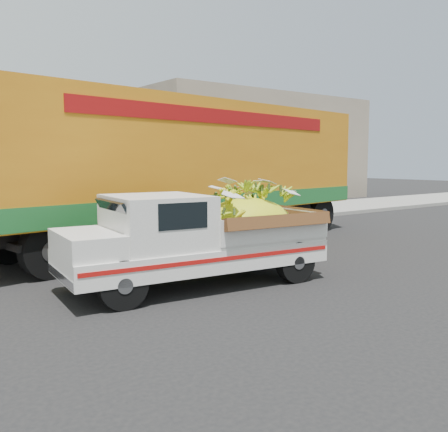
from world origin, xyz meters
TOP-DOWN VIEW (x-y plane):
  - ground at (0.00, 0.00)m, footprint 100.00×100.00m
  - curb at (0.00, 6.74)m, footprint 60.00×0.25m
  - sidewalk at (0.00, 8.84)m, footprint 60.00×4.00m
  - building_right at (14.00, 15.74)m, footprint 14.00×6.00m
  - pickup_truck at (0.16, 0.47)m, footprint 4.95×2.26m
  - semi_trailer at (2.17, 4.29)m, footprint 12.06×4.16m

SIDE VIEW (x-z plane):
  - ground at x=0.00m, z-range 0.00..0.00m
  - sidewalk at x=0.00m, z-range 0.00..0.14m
  - curb at x=0.00m, z-range 0.00..0.15m
  - pickup_truck at x=0.16m, z-range 0.06..1.74m
  - semi_trailer at x=2.17m, z-range 0.22..4.02m
  - building_right at x=14.00m, z-range 0.00..6.00m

